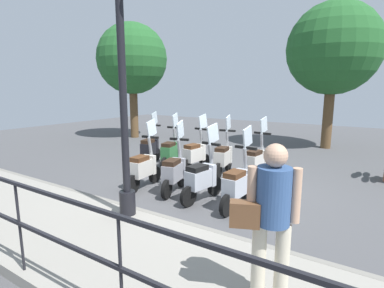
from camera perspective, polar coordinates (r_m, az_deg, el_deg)
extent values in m
plane|color=#4C4C4F|center=(7.06, 2.57, -7.86)|extent=(28.00, 28.00, 0.00)
cube|color=gray|center=(4.75, -18.09, -16.94)|extent=(2.20, 20.00, 0.15)
cube|color=gray|center=(5.40, -9.26, -13.09)|extent=(0.10, 20.00, 0.15)
cube|color=black|center=(3.85, -30.69, -6.47)|extent=(0.04, 16.00, 0.04)
cube|color=black|center=(4.00, -30.04, -12.97)|extent=(0.04, 16.00, 0.04)
cylinder|color=black|center=(2.83, -13.39, -23.02)|extent=(0.03, 0.03, 1.05)
cylinder|color=black|center=(4.02, -29.97, -13.66)|extent=(0.03, 0.03, 1.05)
cylinder|color=black|center=(5.20, -12.18, -10.85)|extent=(0.26, 0.26, 0.40)
cylinder|color=black|center=(4.85, -13.03, 9.77)|extent=(0.12, 0.12, 4.07)
cylinder|color=beige|center=(3.23, 16.72, -21.04)|extent=(0.14, 0.14, 0.82)
cylinder|color=beige|center=(3.21, 12.54, -21.06)|extent=(0.14, 0.14, 0.82)
cylinder|color=#335184|center=(2.92, 15.27, -9.51)|extent=(0.42, 0.42, 0.55)
sphere|color=tan|center=(2.81, 15.65, -2.12)|extent=(0.22, 0.22, 0.22)
cylinder|color=tan|center=(2.94, 19.21, -9.26)|extent=(0.09, 0.09, 0.52)
cylinder|color=tan|center=(2.90, 11.31, -9.16)|extent=(0.09, 0.09, 0.52)
cube|color=brown|center=(2.92, 9.99, -12.97)|extent=(0.24, 0.31, 0.24)
cylinder|color=brown|center=(13.98, -10.99, 6.05)|extent=(0.36, 0.36, 2.35)
sphere|color=#235B28|center=(14.00, -11.33, 15.63)|extent=(3.09, 3.09, 3.09)
cylinder|color=brown|center=(12.29, 24.45, 4.81)|extent=(0.36, 0.36, 2.40)
sphere|color=#235B28|center=(12.33, 25.35, 16.09)|extent=(3.28, 3.28, 3.28)
cylinder|color=black|center=(6.10, 10.56, -9.07)|extent=(0.40, 0.11, 0.40)
cylinder|color=black|center=(5.41, 6.63, -11.56)|extent=(0.40, 0.11, 0.40)
cube|color=#B7BCC6|center=(5.58, 8.39, -7.82)|extent=(0.62, 0.32, 0.36)
cube|color=#B7BCC6|center=(5.82, 9.75, -6.87)|extent=(0.14, 0.31, 0.44)
cube|color=#4C2D19|center=(5.45, 8.11, -5.72)|extent=(0.42, 0.29, 0.10)
cylinder|color=gray|center=(5.78, 10.13, -3.36)|extent=(0.19, 0.08, 0.55)
cube|color=black|center=(5.72, 10.22, -0.69)|extent=(0.09, 0.44, 0.05)
cube|color=silver|center=(5.74, 10.55, 1.37)|extent=(0.39, 0.06, 0.42)
cylinder|color=black|center=(6.38, 4.39, -8.00)|extent=(0.41, 0.14, 0.40)
cylinder|color=black|center=(5.78, -0.71, -9.98)|extent=(0.41, 0.14, 0.40)
cube|color=#B7BCC6|center=(5.93, 1.46, -6.61)|extent=(0.64, 0.37, 0.36)
cube|color=#B7BCC6|center=(6.14, 3.22, -5.82)|extent=(0.17, 0.32, 0.44)
cube|color=black|center=(5.81, 1.02, -4.59)|extent=(0.44, 0.32, 0.10)
cylinder|color=gray|center=(6.09, 3.61, -2.50)|extent=(0.19, 0.10, 0.55)
cube|color=black|center=(6.04, 3.64, 0.05)|extent=(0.13, 0.44, 0.05)
cube|color=silver|center=(6.05, 4.02, 1.99)|extent=(0.39, 0.09, 0.42)
cylinder|color=black|center=(6.91, -1.89, -6.51)|extent=(0.41, 0.16, 0.40)
cylinder|color=black|center=(6.19, -4.85, -8.61)|extent=(0.41, 0.16, 0.40)
cube|color=gray|center=(6.39, -3.62, -5.34)|extent=(0.65, 0.40, 0.36)
cube|color=gray|center=(6.64, -2.60, -4.53)|extent=(0.18, 0.32, 0.44)
cube|color=black|center=(6.27, -3.90, -3.48)|extent=(0.45, 0.34, 0.10)
cylinder|color=gray|center=(6.61, -2.42, -1.44)|extent=(0.19, 0.11, 0.55)
cube|color=black|center=(6.56, -2.44, 0.91)|extent=(0.15, 0.44, 0.05)
cube|color=silver|center=(6.59, -2.25, 2.71)|extent=(0.39, 0.11, 0.42)
cylinder|color=black|center=(7.24, -7.09, -5.79)|extent=(0.41, 0.11, 0.40)
cylinder|color=black|center=(6.61, -11.22, -7.52)|extent=(0.41, 0.11, 0.40)
cube|color=beige|center=(6.78, -9.55, -4.54)|extent=(0.62, 0.33, 0.36)
cube|color=beige|center=(7.00, -8.12, -3.85)|extent=(0.15, 0.31, 0.44)
cube|color=#4C2D19|center=(6.67, -9.98, -2.77)|extent=(0.42, 0.29, 0.10)
cylinder|color=gray|center=(6.97, -7.91, -0.91)|extent=(0.19, 0.09, 0.55)
cube|color=black|center=(6.92, -7.97, 1.32)|extent=(0.10, 0.44, 0.05)
cube|color=silver|center=(6.94, -7.72, 3.02)|extent=(0.39, 0.06, 0.42)
cylinder|color=black|center=(7.96, 13.45, -4.51)|extent=(0.41, 0.12, 0.40)
cylinder|color=black|center=(7.24, 10.65, -5.91)|extent=(0.41, 0.12, 0.40)
cube|color=beige|center=(7.45, 11.91, -3.25)|extent=(0.63, 0.34, 0.36)
cube|color=beige|center=(7.70, 12.88, -2.69)|extent=(0.15, 0.31, 0.44)
cube|color=black|center=(7.34, 11.73, -1.61)|extent=(0.42, 0.30, 0.10)
cylinder|color=gray|center=(7.68, 13.19, -0.03)|extent=(0.19, 0.09, 0.55)
cube|color=black|center=(7.64, 13.27, 2.00)|extent=(0.10, 0.44, 0.05)
cube|color=silver|center=(7.66, 13.53, 3.53)|extent=(0.39, 0.07, 0.42)
cylinder|color=black|center=(8.28, 6.93, -3.70)|extent=(0.41, 0.14, 0.40)
cylinder|color=black|center=(7.52, 5.02, -5.14)|extent=(0.41, 0.14, 0.40)
cube|color=beige|center=(7.75, 5.86, -2.53)|extent=(0.63, 0.36, 0.36)
cube|color=beige|center=(8.02, 6.53, -1.96)|extent=(0.16, 0.31, 0.44)
cube|color=black|center=(7.64, 5.73, -0.96)|extent=(0.43, 0.31, 0.10)
cylinder|color=gray|center=(8.00, 6.71, 0.60)|extent=(0.19, 0.10, 0.55)
cube|color=black|center=(7.96, 6.75, 2.55)|extent=(0.12, 0.44, 0.05)
cube|color=silver|center=(7.99, 6.92, 4.03)|extent=(0.39, 0.09, 0.42)
cylinder|color=black|center=(8.51, 2.41, -3.24)|extent=(0.41, 0.12, 0.40)
cylinder|color=black|center=(7.87, -1.17, -4.37)|extent=(0.41, 0.12, 0.40)
cube|color=beige|center=(8.06, 0.33, -1.98)|extent=(0.63, 0.34, 0.36)
cube|color=beige|center=(8.28, 1.57, -1.50)|extent=(0.15, 0.31, 0.44)
cube|color=#4C2D19|center=(7.96, 0.02, -0.45)|extent=(0.42, 0.30, 0.10)
cylinder|color=gray|center=(8.26, 1.83, 0.98)|extent=(0.19, 0.09, 0.55)
cube|color=black|center=(8.22, 1.85, 2.87)|extent=(0.11, 0.44, 0.05)
cube|color=silver|center=(8.24, 2.10, 4.29)|extent=(0.39, 0.07, 0.42)
cylinder|color=black|center=(8.86, -2.88, -2.69)|extent=(0.41, 0.16, 0.40)
cylinder|color=black|center=(8.13, -5.24, -3.94)|extent=(0.41, 0.16, 0.40)
cube|color=#2D6B38|center=(8.35, -4.28, -1.56)|extent=(0.64, 0.40, 0.36)
cube|color=#2D6B38|center=(8.61, -3.46, -1.05)|extent=(0.18, 0.32, 0.44)
cube|color=black|center=(8.25, -4.51, -0.09)|extent=(0.44, 0.34, 0.10)
cylinder|color=gray|center=(8.60, -3.32, 1.34)|extent=(0.19, 0.11, 0.55)
cube|color=black|center=(8.56, -3.34, 3.16)|extent=(0.15, 0.44, 0.05)
cube|color=silver|center=(8.59, -3.19, 4.53)|extent=(0.39, 0.11, 0.42)
cylinder|color=black|center=(9.42, -6.77, -1.95)|extent=(0.41, 0.17, 0.40)
cylinder|color=black|center=(8.70, -9.12, -3.06)|extent=(0.41, 0.17, 0.40)
cube|color=black|center=(8.92, -8.18, -0.85)|extent=(0.65, 0.42, 0.36)
cube|color=black|center=(9.18, -7.37, -0.39)|extent=(0.19, 0.32, 0.44)
cube|color=black|center=(8.82, -8.43, 0.53)|extent=(0.45, 0.35, 0.10)
cylinder|color=gray|center=(9.17, -7.26, 1.86)|extent=(0.19, 0.11, 0.55)
cube|color=black|center=(9.13, -7.30, 3.56)|extent=(0.16, 0.44, 0.05)
cube|color=silver|center=(9.16, -7.16, 4.85)|extent=(0.38, 0.12, 0.42)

